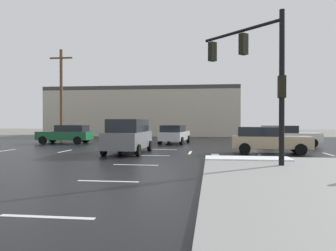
# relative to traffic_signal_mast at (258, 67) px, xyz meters

# --- Properties ---
(ground_plane) EXTENTS (120.00, 120.00, 0.00)m
(ground_plane) POSITION_rel_traffic_signal_mast_xyz_m (-5.29, 5.35, -4.31)
(ground_plane) COLOR slate
(road_asphalt) EXTENTS (44.00, 44.00, 0.02)m
(road_asphalt) POSITION_rel_traffic_signal_mast_xyz_m (-5.29, 5.35, -4.30)
(road_asphalt) COLOR black
(road_asphalt) RESTS_ON ground_plane
(snow_strip_curbside) EXTENTS (4.00, 1.60, 0.06)m
(snow_strip_curbside) POSITION_rel_traffic_signal_mast_xyz_m (-0.29, 1.35, -4.14)
(snow_strip_curbside) COLOR white
(snow_strip_curbside) RESTS_ON sidewalk_corner
(lane_markings) EXTENTS (36.15, 36.15, 0.01)m
(lane_markings) POSITION_rel_traffic_signal_mast_xyz_m (-4.08, 3.97, -4.29)
(lane_markings) COLOR silver
(lane_markings) RESTS_ON road_asphalt
(traffic_signal_mast) EXTENTS (3.29, 3.51, 6.33)m
(traffic_signal_mast) POSITION_rel_traffic_signal_mast_xyz_m (0.00, 0.00, 0.00)
(traffic_signal_mast) COLOR black
(traffic_signal_mast) RESTS_ON sidewalk_corner
(strip_building_background) EXTENTS (24.94, 8.00, 6.35)m
(strip_building_background) POSITION_rel_traffic_signal_mast_xyz_m (-11.01, 29.53, -1.13)
(strip_building_background) COLOR #BCB29E
(strip_building_background) RESTS_ON ground_plane
(sedan_tan) EXTENTS (4.65, 2.32, 1.58)m
(sedan_tan) POSITION_rel_traffic_signal_mast_xyz_m (1.32, 5.50, -3.46)
(sedan_tan) COLOR tan
(sedan_tan) RESTS_ON road_asphalt
(sedan_green) EXTENTS (4.55, 2.04, 1.58)m
(sedan_green) POSITION_rel_traffic_signal_mast_xyz_m (-14.31, 12.33, -3.46)
(sedan_green) COLOR #195933
(sedan_green) RESTS_ON road_asphalt
(sedan_white) EXTENTS (4.54, 2.02, 1.58)m
(sedan_white) POSITION_rel_traffic_signal_mast_xyz_m (3.62, 11.33, -3.46)
(sedan_white) COLOR white
(sedan_white) RESTS_ON road_asphalt
(sedan_silver) EXTENTS (2.41, 4.67, 1.58)m
(sedan_silver) POSITION_rel_traffic_signal_mast_xyz_m (-5.09, 13.01, -3.46)
(sedan_silver) COLOR #B7BABF
(sedan_silver) RESTS_ON road_asphalt
(suv_grey) EXTENTS (2.22, 4.86, 2.03)m
(suv_grey) POSITION_rel_traffic_signal_mast_xyz_m (-6.92, 4.51, -3.22)
(suv_grey) COLOR slate
(suv_grey) RESTS_ON road_asphalt
(utility_pole_far) EXTENTS (2.20, 0.28, 8.73)m
(utility_pole_far) POSITION_rel_traffic_signal_mast_xyz_m (-16.15, 15.26, 0.27)
(utility_pole_far) COLOR brown
(utility_pole_far) RESTS_ON ground_plane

